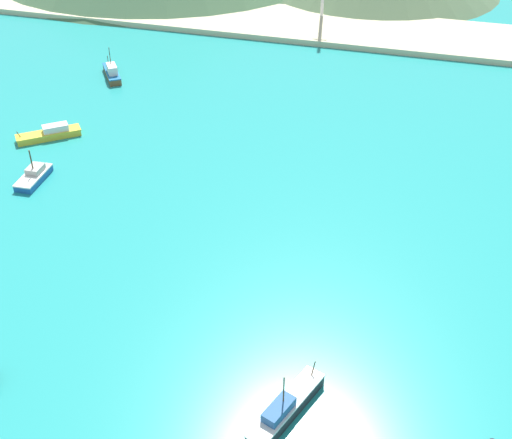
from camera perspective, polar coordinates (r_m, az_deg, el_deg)
name	(u,v)px	position (r m, az deg, el deg)	size (l,w,h in m)	color
ground	(326,225)	(90.58, 5.96, -0.47)	(260.00, 280.00, 0.50)	teal
fishing_boat_0	(112,73)	(134.02, -12.07, 12.03)	(6.87, 8.52, 6.07)	brown
fishing_boat_3	(50,133)	(114.72, -17.00, 6.96)	(9.51, 8.33, 2.16)	gold
fishing_boat_4	(34,176)	(103.74, -18.25, 3.51)	(3.07, 7.14, 4.93)	#1E5BA8
fishing_boat_5	(285,409)	(66.42, 2.48, -15.68)	(5.67, 10.62, 5.63)	#232328
beach_strip	(391,33)	(155.21, 11.36, 15.19)	(247.00, 21.77, 1.20)	beige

